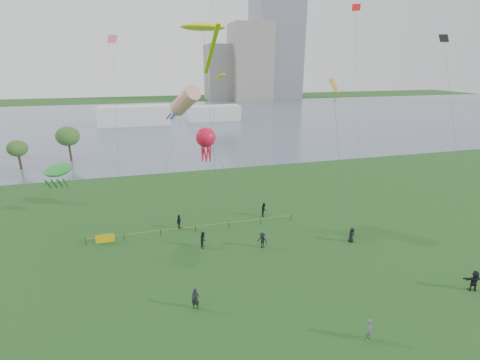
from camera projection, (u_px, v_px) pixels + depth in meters
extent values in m
plane|color=#143D13|center=(273.00, 315.00, 27.34)|extent=(400.00, 400.00, 0.00)
cube|color=slate|center=(172.00, 121.00, 118.87)|extent=(400.00, 120.00, 0.08)
cube|color=gray|center=(250.00, 63.00, 180.81)|extent=(20.00, 20.00, 38.00)
cube|color=gray|center=(221.00, 73.00, 184.47)|extent=(16.00, 18.00, 28.00)
cube|color=silver|center=(135.00, 116.00, 110.41)|extent=(22.00, 8.00, 6.00)
cube|color=silver|center=(213.00, 113.00, 119.67)|extent=(18.00, 7.00, 5.00)
cylinder|color=#342318|center=(20.00, 163.00, 64.53)|extent=(0.44, 0.44, 2.47)
ellipsoid|color=#3B6527|center=(17.00, 148.00, 63.64)|extent=(3.51, 3.51, 2.97)
cylinder|color=#342318|center=(70.00, 154.00, 69.72)|extent=(0.44, 0.44, 3.16)
ellipsoid|color=#3B6527|center=(68.00, 136.00, 68.59)|extent=(4.50, 4.50, 3.79)
cylinder|color=black|center=(86.00, 242.00, 37.73)|extent=(0.07, 0.07, 0.85)
cylinder|color=black|center=(124.00, 237.00, 38.71)|extent=(0.07, 0.07, 0.85)
cylinder|color=black|center=(161.00, 233.00, 39.68)|extent=(0.07, 0.07, 0.85)
cylinder|color=black|center=(196.00, 229.00, 40.66)|extent=(0.07, 0.07, 0.85)
cylinder|color=black|center=(229.00, 225.00, 41.64)|extent=(0.07, 0.07, 0.85)
cylinder|color=black|center=(261.00, 221.00, 42.62)|extent=(0.07, 0.07, 0.85)
cylinder|color=black|center=(291.00, 218.00, 43.60)|extent=(0.07, 0.07, 0.85)
cylinder|color=gold|center=(196.00, 226.00, 40.56)|extent=(24.00, 0.03, 0.03)
cube|color=#E5B30C|center=(105.00, 238.00, 38.18)|extent=(2.00, 0.04, 1.00)
imported|color=#5A5B61|center=(370.00, 330.00, 24.67)|extent=(0.75, 0.70, 1.71)
imported|color=black|center=(203.00, 239.00, 37.25)|extent=(0.95, 1.06, 1.79)
imported|color=black|center=(262.00, 240.00, 37.12)|extent=(1.26, 1.27, 1.76)
imported|color=black|center=(179.00, 222.00, 41.41)|extent=(0.89, 1.12, 1.77)
imported|color=black|center=(352.00, 235.00, 38.36)|extent=(0.92, 0.72, 1.67)
imported|color=black|center=(474.00, 281.00, 30.08)|extent=(1.85, 1.04, 1.90)
imported|color=black|center=(195.00, 299.00, 27.81)|extent=(0.78, 0.64, 1.83)
imported|color=black|center=(264.00, 210.00, 44.79)|extent=(0.97, 1.08, 1.81)
cylinder|color=#3F3F42|center=(213.00, 141.00, 36.27)|extent=(0.49, 5.09, 22.30)
ellipsoid|color=#D9DD0B|center=(203.00, 27.00, 34.96)|extent=(4.62, 2.89, 0.72)
cube|color=#D9DD0B|center=(211.00, 51.00, 31.89)|extent=(0.36, 6.98, 4.09)
cube|color=#D9DD0B|center=(220.00, 76.00, 29.08)|extent=(0.95, 0.95, 0.42)
cylinder|color=#3F3F42|center=(166.00, 168.00, 40.27)|extent=(5.99, 6.49, 14.56)
cylinder|color=red|center=(185.00, 101.00, 41.63)|extent=(3.84, 5.25, 3.95)
cylinder|color=#182FAC|center=(175.00, 116.00, 40.70)|extent=(0.60, 1.13, 0.88)
cylinder|color=#182FAC|center=(172.00, 116.00, 40.98)|extent=(0.60, 1.13, 0.88)
cylinder|color=#182FAC|center=(169.00, 116.00, 40.74)|extent=(0.60, 1.13, 0.88)
cylinder|color=#182FAC|center=(169.00, 117.00, 40.31)|extent=(0.60, 1.13, 0.88)
cylinder|color=#182FAC|center=(173.00, 117.00, 40.28)|extent=(0.60, 1.13, 0.88)
cylinder|color=#3F3F42|center=(80.00, 209.00, 36.92)|extent=(3.58, 3.26, 8.19)
ellipsoid|color=#188927|center=(58.00, 170.00, 36.65)|extent=(2.55, 4.60, 0.89)
cylinder|color=#188927|center=(48.00, 184.00, 35.31)|extent=(0.16, 1.79, 1.54)
cylinder|color=#188927|center=(54.00, 184.00, 35.45)|extent=(0.16, 1.79, 1.54)
cylinder|color=#188927|center=(60.00, 183.00, 35.58)|extent=(0.16, 1.79, 1.54)
cylinder|color=#188927|center=(66.00, 183.00, 35.72)|extent=(0.16, 1.79, 1.54)
cylinder|color=#3F3F42|center=(237.00, 188.00, 39.92)|extent=(5.64, 7.96, 10.50)
sphere|color=red|center=(206.00, 137.00, 41.19)|extent=(2.36, 2.36, 2.36)
cylinder|color=red|center=(210.00, 150.00, 41.82)|extent=(0.18, 0.54, 2.60)
cylinder|color=red|center=(208.00, 150.00, 42.16)|extent=(0.49, 0.36, 2.61)
cylinder|color=red|center=(203.00, 150.00, 42.03)|extent=(0.49, 0.36, 2.61)
cylinder|color=red|center=(202.00, 151.00, 41.58)|extent=(0.18, 0.54, 2.60)
cylinder|color=red|center=(205.00, 151.00, 41.24)|extent=(0.49, 0.36, 2.61)
cylinder|color=red|center=(209.00, 151.00, 41.36)|extent=(0.49, 0.36, 2.61)
cylinder|color=#3F3F42|center=(342.00, 190.00, 29.94)|extent=(3.56, 11.90, 16.88)
cube|color=orange|center=(334.00, 85.00, 33.11)|extent=(1.41, 1.41, 1.15)
cylinder|color=orange|center=(338.00, 97.00, 32.60)|extent=(0.08, 1.58, 1.35)
cube|color=#E5598C|center=(112.00, 39.00, 35.45)|extent=(1.04, 1.00, 0.76)
cube|color=red|center=(356.00, 7.00, 38.20)|extent=(0.93, 0.60, 0.76)
cube|color=black|center=(444.00, 38.00, 34.60)|extent=(0.97, 0.68, 0.76)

